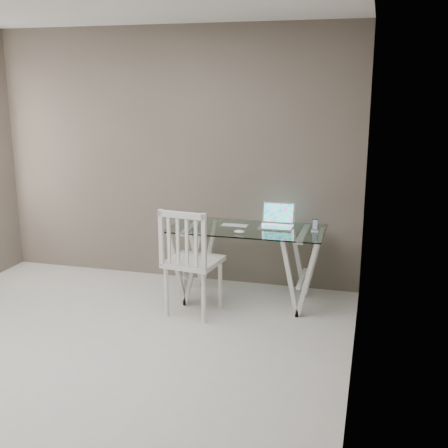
# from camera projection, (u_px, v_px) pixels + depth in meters

# --- Properties ---
(room) EXTENTS (4.50, 4.52, 2.71)m
(room) POSITION_uv_depth(u_px,v_px,m) (53.00, 142.00, 3.85)
(room) COLOR beige
(room) RESTS_ON ground
(desk) EXTENTS (1.50, 0.70, 0.75)m
(desk) POSITION_uv_depth(u_px,v_px,m) (247.00, 264.00, 5.53)
(desk) COLOR silver
(desk) RESTS_ON ground
(chair) EXTENTS (0.53, 0.53, 1.03)m
(chair) POSITION_uv_depth(u_px,v_px,m) (189.00, 258.00, 5.12)
(chair) COLOR white
(chair) RESTS_ON ground
(laptop) EXTENTS (0.32, 0.28, 0.22)m
(laptop) POSITION_uv_depth(u_px,v_px,m) (277.00, 221.00, 5.50)
(laptop) COLOR silver
(laptop) RESTS_ON desk
(keyboard) EXTENTS (0.27, 0.12, 0.01)m
(keyboard) POSITION_uv_depth(u_px,v_px,m) (235.00, 225.00, 5.53)
(keyboard) COLOR silver
(keyboard) RESTS_ON desk
(mouse) EXTENTS (0.10, 0.06, 0.03)m
(mouse) POSITION_uv_depth(u_px,v_px,m) (239.00, 232.00, 5.25)
(mouse) COLOR white
(mouse) RESTS_ON desk
(phone_dock) EXTENTS (0.06, 0.06, 0.12)m
(phone_dock) POSITION_uv_depth(u_px,v_px,m) (315.00, 228.00, 5.31)
(phone_dock) COLOR white
(phone_dock) RESTS_ON desk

